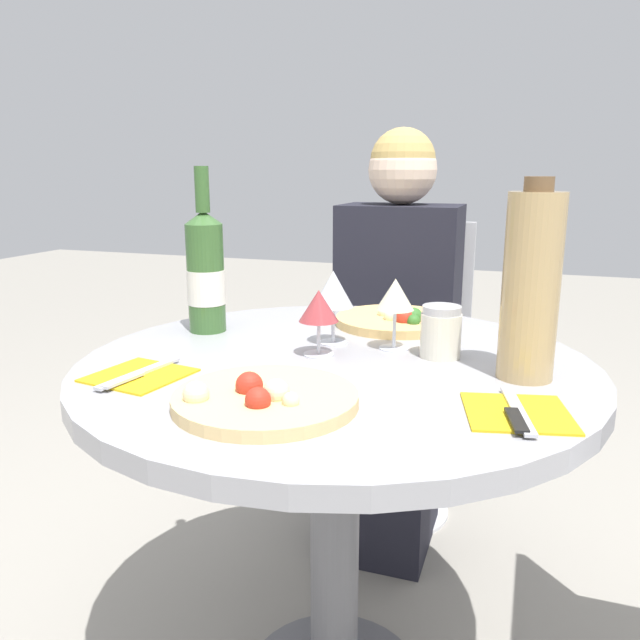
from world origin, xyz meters
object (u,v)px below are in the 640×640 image
seated_diner (392,356)px  wine_bottle (206,272)px  tall_carafe (531,286)px  chair_behind_diner (401,372)px  dining_table (335,422)px  pizza_large (263,398)px

seated_diner → wine_bottle: 0.70m
wine_bottle → tall_carafe: size_ratio=1.05×
chair_behind_diner → dining_table: bearing=92.6°
tall_carafe → wine_bottle: bearing=170.9°
seated_diner → wine_bottle: size_ratio=3.36×
chair_behind_diner → wine_bottle: bearing=66.6°
dining_table → wine_bottle: (-0.34, 0.12, 0.26)m
dining_table → chair_behind_diner: (-0.04, 0.81, -0.15)m
tall_carafe → chair_behind_diner: bearing=115.1°
dining_table → tall_carafe: tall_carafe is taller
chair_behind_diner → seated_diner: 0.18m
seated_diner → pizza_large: (0.01, -0.93, 0.20)m
dining_table → chair_behind_diner: 0.83m
seated_diner → dining_table: bearing=93.2°
chair_behind_diner → seated_diner: seated_diner is taller
chair_behind_diner → tall_carafe: tall_carafe is taller
dining_table → tall_carafe: 0.45m
dining_table → seated_diner: seated_diner is taller
chair_behind_diner → pizza_large: (0.01, -1.08, 0.29)m
wine_bottle → tall_carafe: wine_bottle is taller
seated_diner → tall_carafe: (0.38, -0.66, 0.35)m
chair_behind_diner → wine_bottle: (-0.30, -0.70, 0.41)m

